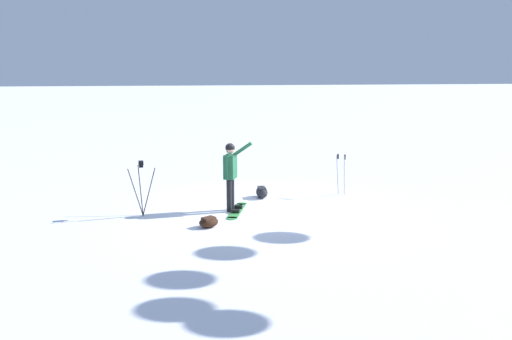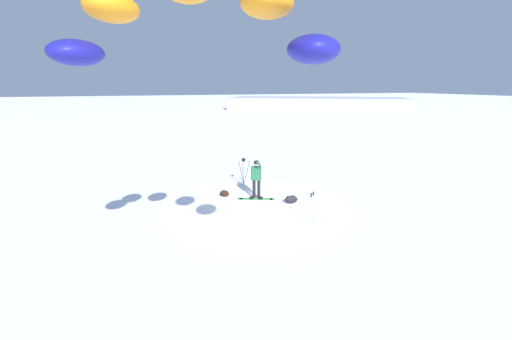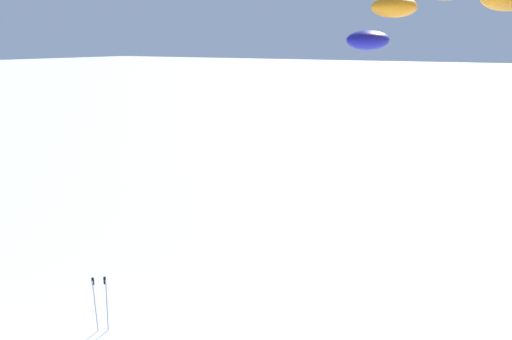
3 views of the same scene
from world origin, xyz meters
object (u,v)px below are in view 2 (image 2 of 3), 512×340
object	(u,v)px
gear_bag_large	(225,193)
traction_kite	(188,21)
gear_bag_small	(291,199)
snowboarder	(256,175)
ski_poles	(312,203)
snowboard	(256,199)
camera_tripod	(244,166)

from	to	relation	value
gear_bag_large	traction_kite	bearing A→B (deg)	-17.22
traction_kite	gear_bag_small	size ratio (longest dim) A/B	7.81
snowboarder	ski_poles	bearing A→B (deg)	15.28
snowboarder	ski_poles	size ratio (longest dim) A/B	1.49
snowboard	camera_tripod	distance (m)	2.57
snowboarder	snowboard	size ratio (longest dim) A/B	1.10
gear_bag_large	camera_tripod	xyz separation A→B (m)	(-1.45, 1.39, 0.86)
camera_tripod	gear_bag_small	world-z (taller)	camera_tripod
snowboard	gear_bag_large	xyz separation A→B (m)	(-0.92, -1.22, 0.10)
traction_kite	gear_bag_large	distance (m)	10.92
snowboarder	gear_bag_small	size ratio (longest dim) A/B	2.93
snowboard	gear_bag_small	xyz separation A→B (m)	(0.99, 1.27, 0.15)
traction_kite	camera_tripod	distance (m)	12.12
snowboarder	ski_poles	world-z (taller)	snowboarder
snowboard	camera_tripod	bearing A→B (deg)	176.06
gear_bag_small	ski_poles	world-z (taller)	ski_poles
gear_bag_large	gear_bag_small	bearing A→B (deg)	52.56
snowboarder	snowboard	distance (m)	1.08
snowboard	ski_poles	world-z (taller)	ski_poles
snowboarder	gear_bag_large	size ratio (longest dim) A/B	2.98
camera_tripod	gear_bag_small	bearing A→B (deg)	18.17
traction_kite	ski_poles	distance (m)	8.52
snowboarder	gear_bag_small	distance (m)	1.89
snowboarder	camera_tripod	bearing A→B (deg)	177.47
gear_bag_small	traction_kite	bearing A→B (deg)	-37.18
traction_kite	camera_tripod	xyz separation A→B (m)	(-10.23, 4.11, -5.03)
snowboard	camera_tripod	world-z (taller)	camera_tripod
snowboarder	gear_bag_small	world-z (taller)	snowboarder
snowboard	ski_poles	distance (m)	3.52
gear_bag_large	camera_tripod	world-z (taller)	camera_tripod
snowboard	snowboarder	bearing A→B (deg)	156.25
ski_poles	traction_kite	bearing A→B (deg)	-47.25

